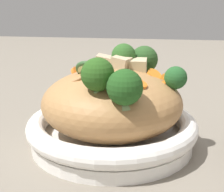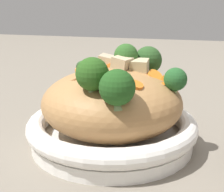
# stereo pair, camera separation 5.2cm
# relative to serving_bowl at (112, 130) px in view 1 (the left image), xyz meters

# --- Properties ---
(ground_plane) EXTENTS (3.00, 3.00, 0.00)m
(ground_plane) POSITION_rel_serving_bowl_xyz_m (0.00, 0.00, -0.03)
(ground_plane) COLOR slate
(serving_bowl) EXTENTS (0.27, 0.27, 0.05)m
(serving_bowl) POSITION_rel_serving_bowl_xyz_m (0.00, 0.00, 0.00)
(serving_bowl) COLOR white
(serving_bowl) RESTS_ON ground_plane
(noodle_heap) EXTENTS (0.22, 0.22, 0.12)m
(noodle_heap) POSITION_rel_serving_bowl_xyz_m (-0.00, -0.00, 0.05)
(noodle_heap) COLOR #AE7D4B
(noodle_heap) RESTS_ON serving_bowl
(broccoli_florets) EXTENTS (0.16, 0.22, 0.07)m
(broccoli_florets) POSITION_rel_serving_bowl_xyz_m (0.03, -0.02, 0.10)
(broccoli_florets) COLOR #98AC73
(broccoli_florets) RESTS_ON serving_bowl
(carrot_coins) EXTENTS (0.19, 0.12, 0.04)m
(carrot_coins) POSITION_rel_serving_bowl_xyz_m (0.03, 0.02, 0.09)
(carrot_coins) COLOR orange
(carrot_coins) RESTS_ON serving_bowl
(zucchini_slices) EXTENTS (0.11, 0.13, 0.05)m
(zucchini_slices) POSITION_rel_serving_bowl_xyz_m (-0.01, 0.03, 0.09)
(zucchini_slices) COLOR beige
(zucchini_slices) RESTS_ON serving_bowl
(chicken_chunks) EXTENTS (0.09, 0.07, 0.04)m
(chicken_chunks) POSITION_rel_serving_bowl_xyz_m (0.01, 0.03, 0.10)
(chicken_chunks) COLOR beige
(chicken_chunks) RESTS_ON serving_bowl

